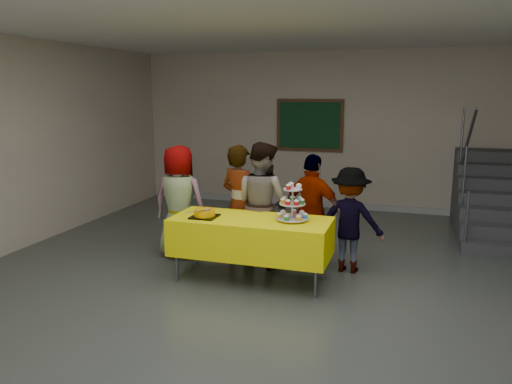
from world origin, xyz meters
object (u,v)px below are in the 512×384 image
at_px(schoolchild_d, 312,211).
at_px(staircase, 498,202).
at_px(bake_table, 251,236).
at_px(schoolchild_c, 262,204).
at_px(noticeboard, 310,125).
at_px(schoolchild_e, 350,220).
at_px(cupcake_stand, 292,206).
at_px(bear_cake, 205,212).
at_px(schoolchild_b, 240,204).
at_px(schoolchild_a, 179,202).

xyz_separation_m(schoolchild_d, staircase, (2.55, 2.55, -0.25)).
bearing_deg(staircase, schoolchild_d, -135.03).
distance_m(bake_table, schoolchild_c, 0.69).
bearing_deg(noticeboard, schoolchild_e, -70.16).
height_order(cupcake_stand, bear_cake, cupcake_stand).
xyz_separation_m(cupcake_stand, schoolchild_e, (0.59, 0.65, -0.28)).
xyz_separation_m(bake_table, schoolchild_e, (1.08, 0.70, 0.11)).
bearing_deg(schoolchild_d, noticeboard, -60.02).
distance_m(bear_cake, staircase, 5.02).
relative_size(cupcake_stand, schoolchild_b, 0.28).
height_order(bake_table, schoolchild_c, schoolchild_c).
bearing_deg(schoolchild_d, schoolchild_e, -166.87).
bearing_deg(staircase, cupcake_stand, -129.38).
relative_size(bake_table, bear_cake, 5.25).
bearing_deg(bear_cake, noticeboard, 84.81).
relative_size(bear_cake, schoolchild_b, 0.23).
bearing_deg(schoolchild_a, schoolchild_b, -178.81).
xyz_separation_m(schoolchild_b, noticeboard, (0.19, 3.52, 0.81)).
xyz_separation_m(bake_table, staircase, (3.14, 3.28, -0.07)).
distance_m(cupcake_stand, schoolchild_b, 1.01).
bearing_deg(noticeboard, schoolchild_d, -77.51).
height_order(bake_table, noticeboard, noticeboard).
distance_m(bake_table, noticeboard, 4.25).
bearing_deg(schoolchild_d, bake_table, 68.71).
xyz_separation_m(schoolchild_b, schoolchild_d, (0.94, 0.14, -0.05)).
bearing_deg(bake_table, schoolchild_e, 33.00).
relative_size(cupcake_stand, schoolchild_d, 0.30).
relative_size(cupcake_stand, schoolchild_e, 0.34).
height_order(schoolchild_e, noticeboard, noticeboard).
distance_m(schoolchild_d, staircase, 3.61).
height_order(bake_table, bear_cake, bear_cake).
bearing_deg(staircase, bake_table, -133.74).
bearing_deg(schoolchild_c, bake_table, 120.12).
height_order(schoolchild_a, staircase, staircase).
bearing_deg(schoolchild_b, bake_table, 144.11).
bearing_deg(bake_table, schoolchild_b, 120.59).
distance_m(bear_cake, schoolchild_c, 0.90).
bearing_deg(schoolchild_b, cupcake_stand, 170.54).
bearing_deg(schoolchild_a, schoolchild_c, -176.91).
height_order(bear_cake, schoolchild_e, schoolchild_e).
relative_size(schoolchild_a, schoolchild_e, 1.16).
height_order(schoolchild_d, staircase, staircase).
distance_m(bake_table, staircase, 4.54).
relative_size(bake_table, schoolchild_b, 1.20).
bearing_deg(schoolchild_d, staircase, -117.53).
relative_size(bake_table, schoolchild_e, 1.42).
relative_size(cupcake_stand, schoolchild_c, 0.28).
height_order(schoolchild_d, schoolchild_e, schoolchild_d).
xyz_separation_m(schoolchild_a, staircase, (4.36, 2.70, -0.28)).
bearing_deg(bear_cake, schoolchild_e, 26.61).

